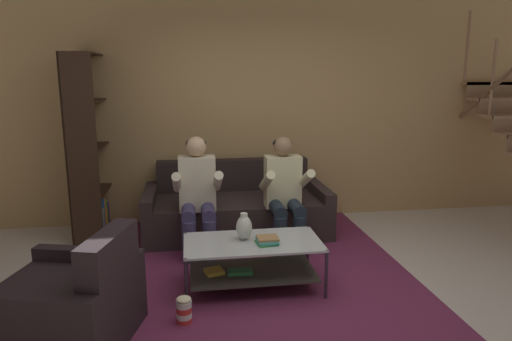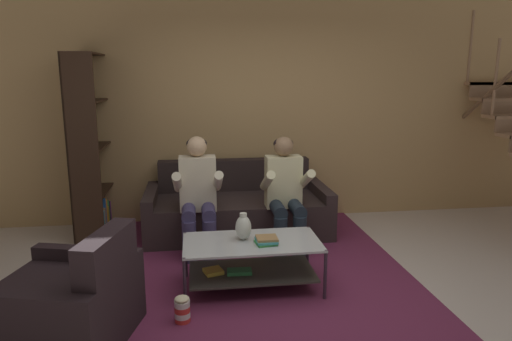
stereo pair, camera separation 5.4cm
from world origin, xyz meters
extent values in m
plane|color=beige|center=(0.00, 0.00, 0.00)|extent=(16.80, 16.80, 0.00)
cube|color=tan|center=(0.00, 2.46, 1.45)|extent=(8.40, 0.12, 2.90)
cube|color=#9E7554|center=(3.27, 2.11, 1.53)|extent=(0.97, 0.29, 0.04)
cube|color=#9E7554|center=(3.27, 2.40, 1.72)|extent=(0.97, 0.29, 0.04)
cube|color=#8B674A|center=(3.27, 2.27, 1.65)|extent=(0.97, 0.02, 0.19)
cube|color=#9E7554|center=(3.27, 2.69, 1.92)|extent=(0.97, 0.29, 0.04)
cube|color=#8B674A|center=(3.27, 2.55, 1.84)|extent=(0.97, 0.02, 0.19)
cylinder|color=#9E7554|center=(2.82, 1.82, 1.81)|extent=(0.04, 0.04, 0.90)
cylinder|color=#9E7554|center=(2.82, 2.40, 2.19)|extent=(0.04, 0.04, 0.90)
cube|color=#2F2424|center=(-0.29, 1.83, 0.21)|extent=(1.85, 0.97, 0.43)
cube|color=black|center=(-0.29, 2.23, 0.62)|extent=(1.85, 0.18, 0.38)
cube|color=#2F2424|center=(-1.28, 1.83, 0.27)|extent=(0.13, 0.97, 0.55)
cube|color=#2F2424|center=(0.70, 1.83, 0.27)|extent=(0.13, 0.97, 0.55)
cylinder|color=#3C365D|center=(-0.85, 1.03, 0.21)|extent=(0.14, 0.14, 0.43)
cylinder|color=#3C365D|center=(-0.65, 1.03, 0.21)|extent=(0.14, 0.14, 0.43)
cylinder|color=#3C365D|center=(-0.85, 1.21, 0.47)|extent=(0.14, 0.42, 0.14)
cylinder|color=#3C365D|center=(-0.65, 1.21, 0.47)|extent=(0.14, 0.42, 0.14)
cube|color=beige|center=(-0.75, 1.42, 0.72)|extent=(0.38, 0.22, 0.58)
cylinder|color=beige|center=(-0.95, 1.24, 0.78)|extent=(0.09, 0.49, 0.31)
cylinder|color=beige|center=(-0.55, 1.24, 0.78)|extent=(0.09, 0.49, 0.31)
sphere|color=tan|center=(-0.75, 1.42, 1.11)|extent=(0.21, 0.21, 0.21)
ellipsoid|color=black|center=(-0.75, 1.44, 1.14)|extent=(0.21, 0.21, 0.13)
cylinder|color=#1E2833|center=(0.07, 1.03, 0.21)|extent=(0.14, 0.14, 0.43)
cylinder|color=#1E2833|center=(0.27, 1.03, 0.21)|extent=(0.14, 0.14, 0.43)
cylinder|color=#1E2833|center=(0.07, 1.21, 0.47)|extent=(0.14, 0.42, 0.14)
cylinder|color=#1E2833|center=(0.27, 1.21, 0.47)|extent=(0.14, 0.42, 0.14)
cube|color=beige|center=(0.17, 1.42, 0.71)|extent=(0.38, 0.22, 0.56)
cylinder|color=beige|center=(-0.04, 1.24, 0.76)|extent=(0.09, 0.49, 0.31)
cylinder|color=beige|center=(0.37, 1.24, 0.76)|extent=(0.09, 0.49, 0.31)
sphere|color=#8E6C4D|center=(0.17, 1.42, 1.09)|extent=(0.21, 0.21, 0.21)
ellipsoid|color=black|center=(0.17, 1.44, 1.12)|extent=(0.21, 0.21, 0.13)
cube|color=#B9BDBF|center=(-0.31, 0.40, 0.43)|extent=(1.18, 0.61, 0.02)
cube|color=#3C3A33|center=(-0.31, 0.40, 0.15)|extent=(1.08, 0.57, 0.02)
cylinder|color=#332532|center=(-0.88, 0.11, 0.22)|extent=(0.03, 0.03, 0.43)
cylinder|color=#332532|center=(0.27, 0.11, 0.22)|extent=(0.03, 0.03, 0.43)
cylinder|color=#332532|center=(-0.88, 0.69, 0.22)|extent=(0.03, 0.03, 0.43)
cylinder|color=#332532|center=(0.27, 0.69, 0.22)|extent=(0.03, 0.03, 0.43)
cube|color=gold|center=(-0.64, 0.40, 0.18)|extent=(0.19, 0.18, 0.03)
cube|color=#348A4C|center=(-0.42, 0.36, 0.18)|extent=(0.22, 0.13, 0.03)
cube|color=#682545|center=(-0.30, 1.01, 0.01)|extent=(3.00, 3.43, 0.01)
cube|color=#774E5E|center=(-0.30, 1.01, 0.01)|extent=(1.65, 1.89, 0.00)
ellipsoid|color=silver|center=(-0.37, 0.45, 0.54)|extent=(0.14, 0.14, 0.21)
cylinder|color=silver|center=(-0.37, 0.45, 0.65)|extent=(0.06, 0.06, 0.05)
cube|color=green|center=(-0.20, 0.32, 0.44)|extent=(0.19, 0.18, 0.02)
cube|color=teal|center=(-0.19, 0.33, 0.46)|extent=(0.18, 0.19, 0.02)
cube|color=#9D7546|center=(-0.19, 0.34, 0.48)|extent=(0.18, 0.16, 0.02)
cube|color=#2F1E14|center=(-1.94, 1.66, 1.04)|extent=(0.33, 0.02, 2.07)
cube|color=#2F1E14|center=(-1.94, 2.60, 1.04)|extent=(0.33, 0.02, 2.07)
cube|color=#2F1E14|center=(-2.10, 2.13, 1.04)|extent=(0.02, 0.95, 2.07)
cube|color=#2F1E14|center=(-1.94, 2.13, 0.01)|extent=(0.33, 0.91, 0.02)
cube|color=#2F1E14|center=(-1.94, 2.13, 0.52)|extent=(0.33, 0.91, 0.02)
cube|color=#2F1E14|center=(-1.94, 2.13, 1.04)|extent=(0.33, 0.91, 0.02)
cube|color=#2F1E14|center=(-1.94, 2.13, 1.55)|extent=(0.33, 0.91, 0.02)
cube|color=#2F1E14|center=(-1.94, 2.13, 2.06)|extent=(0.33, 0.91, 0.02)
cube|color=#2A222E|center=(-1.94, 1.71, 0.17)|extent=(0.28, 0.05, 0.30)
cube|color=teal|center=(-1.93, 1.77, 0.17)|extent=(0.27, 0.05, 0.30)
cube|color=#709BB2|center=(-1.93, 1.83, 0.18)|extent=(0.27, 0.03, 0.32)
cube|color=#9F754F|center=(-1.95, 1.87, 0.19)|extent=(0.30, 0.04, 0.33)
cube|color=#275EB5|center=(-1.92, 1.92, 0.24)|extent=(0.23, 0.04, 0.44)
cube|color=orange|center=(-1.91, 1.97, 0.24)|extent=(0.23, 0.05, 0.43)
cube|color=gold|center=(-1.94, 2.02, 0.22)|extent=(0.28, 0.03, 0.39)
cube|color=orange|center=(-1.92, 2.06, 0.17)|extent=(0.23, 0.05, 0.29)
cube|color=#39924F|center=(-1.92, 2.11, 0.20)|extent=(0.25, 0.04, 0.36)
cube|color=#231F37|center=(-1.95, 2.16, 0.18)|extent=(0.29, 0.05, 0.33)
cube|color=purple|center=(-1.94, 2.21, 0.18)|extent=(0.28, 0.05, 0.31)
cube|color=black|center=(-1.70, -0.25, 0.23)|extent=(0.98, 0.84, 0.46)
cube|color=black|center=(-1.37, -0.34, 0.64)|extent=(0.32, 0.66, 0.37)
cube|color=black|center=(-1.61, 0.11, 0.28)|extent=(0.85, 0.33, 0.56)
cube|color=black|center=(-1.80, -0.61, 0.28)|extent=(0.85, 0.33, 0.56)
cylinder|color=red|center=(-0.90, -0.10, 0.02)|extent=(0.12, 0.12, 0.04)
cylinder|color=white|center=(-0.90, -0.10, 0.07)|extent=(0.12, 0.12, 0.04)
cylinder|color=red|center=(-0.90, -0.10, 0.11)|extent=(0.12, 0.12, 0.04)
cylinder|color=white|center=(-0.90, -0.10, 0.16)|extent=(0.12, 0.12, 0.04)
ellipsoid|color=beige|center=(-0.90, -0.10, 0.19)|extent=(0.11, 0.11, 0.04)
camera|label=1|loc=(-0.83, -3.28, 1.85)|focal=32.00mm
camera|label=2|loc=(-0.78, -3.29, 1.85)|focal=32.00mm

